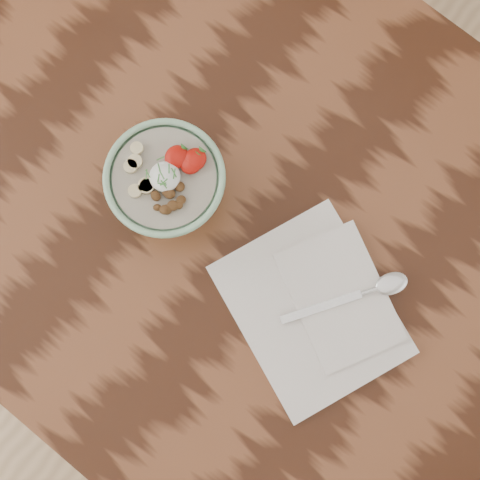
# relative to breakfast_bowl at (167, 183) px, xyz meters

# --- Properties ---
(table) EXTENTS (1.60, 0.90, 0.75)m
(table) POSITION_rel_breakfast_bowl_xyz_m (-0.04, 0.05, -0.15)
(table) COLOR #34190D
(table) RESTS_ON ground
(breakfast_bowl) EXTENTS (0.17, 0.17, 0.11)m
(breakfast_bowl) POSITION_rel_breakfast_bowl_xyz_m (0.00, 0.00, 0.00)
(breakfast_bowl) COLOR #8BBB95
(breakfast_bowl) RESTS_ON table
(napkin) EXTENTS (0.33, 0.30, 0.02)m
(napkin) POSITION_rel_breakfast_bowl_xyz_m (0.28, 0.00, -0.05)
(napkin) COLOR silver
(napkin) RESTS_ON table
(spoon) EXTENTS (0.13, 0.18, 0.01)m
(spoon) POSITION_rel_breakfast_bowl_xyz_m (0.33, 0.07, -0.04)
(spoon) COLOR silver
(spoon) RESTS_ON napkin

